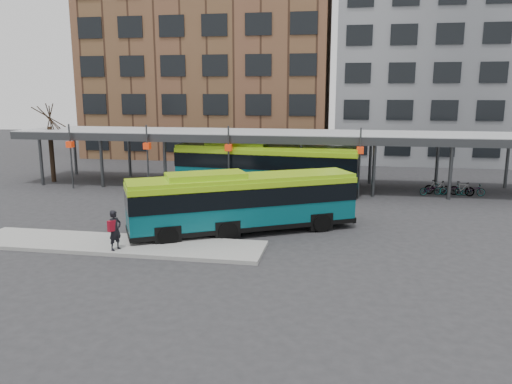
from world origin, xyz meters
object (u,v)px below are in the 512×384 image
bus_front (243,201)px  bus_rear (265,165)px  tree (52,151)px  pedestrian (115,230)px

bus_front → bus_rear: (-0.50, 10.82, 0.21)m
tree → pedestrian: tree is taller
tree → pedestrian: 20.64m
bus_rear → pedestrian: (-4.45, -15.16, -0.78)m
bus_front → pedestrian: (-4.96, -4.34, -0.57)m
tree → bus_front: 21.38m
tree → bus_rear: 17.42m
bus_rear → pedestrian: bus_rear is taller
tree → bus_front: size_ratio=0.49×
bus_front → pedestrian: bus_front is taller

